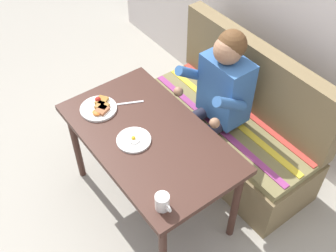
% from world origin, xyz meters
% --- Properties ---
extents(ground_plane, '(8.00, 8.00, 0.00)m').
position_xyz_m(ground_plane, '(0.00, 0.00, 0.00)').
color(ground_plane, '#A09B8E').
extents(table, '(1.20, 0.70, 0.73)m').
position_xyz_m(table, '(0.00, 0.00, 0.65)').
color(table, '#3E241C').
rests_on(table, ground).
extents(couch, '(1.44, 0.56, 1.00)m').
position_xyz_m(couch, '(0.00, 0.76, 0.33)').
color(couch, olive).
rests_on(couch, ground).
extents(person, '(0.45, 0.61, 1.21)m').
position_xyz_m(person, '(-0.02, 0.59, 0.74)').
color(person, '#3461A2').
rests_on(person, ground).
extents(plate_breakfast, '(0.24, 0.24, 0.05)m').
position_xyz_m(plate_breakfast, '(-0.39, -0.13, 0.74)').
color(plate_breakfast, white).
rests_on(plate_breakfast, table).
extents(plate_eggs, '(0.21, 0.21, 0.04)m').
position_xyz_m(plate_eggs, '(-0.02, -0.10, 0.74)').
color(plate_eggs, white).
rests_on(plate_eggs, table).
extents(coffee_mug, '(0.12, 0.08, 0.10)m').
position_xyz_m(coffee_mug, '(0.48, -0.24, 0.78)').
color(coffee_mug, white).
rests_on(coffee_mug, table).
extents(knife, '(0.10, 0.19, 0.00)m').
position_xyz_m(knife, '(-0.32, 0.06, 0.73)').
color(knife, silver).
rests_on(knife, table).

